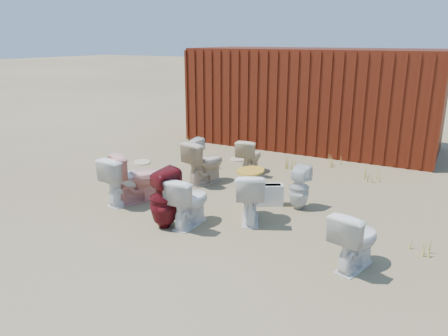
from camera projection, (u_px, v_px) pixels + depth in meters
The scene contains 22 objects.
ground at pixel (206, 210), 6.97m from camera, with size 100.00×100.00×0.00m, color brown.
shipping_container at pixel (313, 98), 10.98m from camera, with size 6.00×2.40×2.40m, color #45130B.
toilet_front_a at pixel (125, 179), 7.20m from camera, with size 0.45×0.79×0.81m, color white.
toilet_front_pink at pixel (138, 177), 7.26m from camera, with size 0.47×0.82×0.84m, color #ED9689.
toilet_front_c at pixel (189, 201), 6.32m from camera, with size 0.42×0.74×0.75m, color white.
toilet_front_maroon at pixel (164, 199), 6.23m from camera, with size 0.40×0.41×0.89m, color #5E1015.
toilet_front_e at pixel (356, 239), 5.14m from camera, with size 0.41×0.72×0.74m, color white.
toilet_back_a at pixel (195, 154), 9.10m from camera, with size 0.30×0.30×0.66m, color silver.
toilet_back_beige_left at pixel (250, 156), 8.80m from camera, with size 0.40×0.70×0.71m, color beige.
toilet_back_beige_right at pixel (204, 162), 8.18m from camera, with size 0.46×0.81×0.82m, color beige.
toilet_back_yellowlid at pixel (250, 196), 6.48m from camera, with size 0.43×0.75×0.77m, color white.
toilet_back_e at pixel (299, 188), 6.95m from camera, with size 0.32×0.33×0.71m, color silver.
yellow_lid at pixel (250, 171), 6.37m from camera, with size 0.39×0.49×0.03m, color gold.
loose_tank at pixel (268, 195), 7.15m from camera, with size 0.50×0.20×0.35m, color silver.
loose_lid_near at pixel (239, 159), 9.90m from camera, with size 0.38×0.49×0.02m, color #C2AB8D.
loose_lid_far at pixel (142, 162), 9.63m from camera, with size 0.36×0.47×0.02m, color #C8BB91.
weed_clump_a at pixel (188, 144), 10.59m from camera, with size 0.36×0.36×0.34m, color #A9A243.
weed_clump_b at pixel (288, 161), 9.25m from camera, with size 0.32×0.32×0.28m, color #A9A243.
weed_clump_c at pixel (372, 173), 8.41m from camera, with size 0.36×0.36×0.28m, color #A9A243.
weed_clump_d at pixel (245, 149), 10.35m from camera, with size 0.30×0.30×0.25m, color #A9A243.
weed_clump_e at pixel (333, 160), 9.36m from camera, with size 0.34×0.34×0.27m, color #A9A243.
weed_clump_f at pixel (422, 246), 5.56m from camera, with size 0.28×0.28×0.21m, color #A9A243.
Camera 1 is at (3.40, -5.53, 2.64)m, focal length 35.00 mm.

